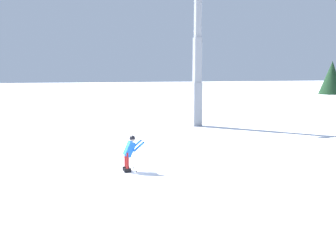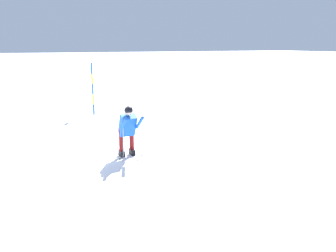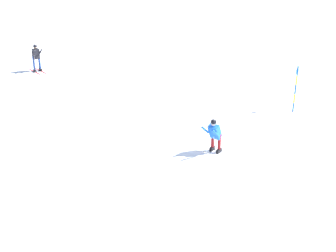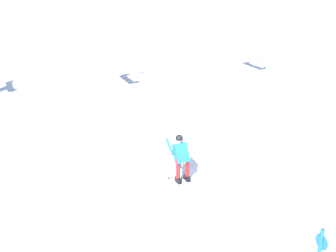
# 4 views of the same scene
# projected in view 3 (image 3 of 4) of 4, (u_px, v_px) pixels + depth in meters

# --- Properties ---
(ground_plane) EXTENTS (260.00, 260.00, 0.00)m
(ground_plane) POSITION_uv_depth(u_px,v_px,m) (221.00, 141.00, 18.51)
(ground_plane) COLOR white
(skier_carving_main) EXTENTS (0.71, 1.57, 1.62)m
(skier_carving_main) POSITION_uv_depth(u_px,v_px,m) (215.00, 133.00, 17.10)
(skier_carving_main) COLOR white
(skier_carving_main) RESTS_ON ground_plane
(trail_marker_pole) EXTENTS (0.07, 0.28, 2.34)m
(trail_marker_pole) POSITION_uv_depth(u_px,v_px,m) (296.00, 88.00, 21.18)
(trail_marker_pole) COLOR blue
(trail_marker_pole) RESTS_ON ground_plane
(skier_distant_uphill) EXTENTS (1.76, 0.82, 1.82)m
(skier_distant_uphill) POSITION_uv_depth(u_px,v_px,m) (36.00, 56.00, 27.93)
(skier_distant_uphill) COLOR red
(skier_distant_uphill) RESTS_ON ground_plane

